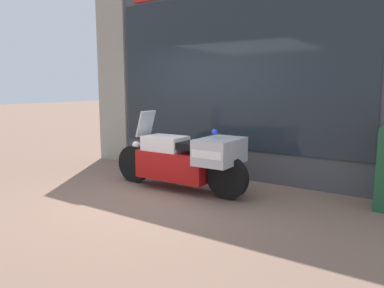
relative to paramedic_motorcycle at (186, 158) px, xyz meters
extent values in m
plane|color=#7A5B4C|center=(-0.28, -0.61, -0.53)|extent=(60.00, 60.00, 0.00)
cube|color=#424247|center=(-0.28, 1.39, 1.33)|extent=(5.96, 0.40, 3.74)
cube|color=gray|center=(-2.85, 1.42, 1.33)|extent=(0.82, 0.55, 3.74)
cube|color=#1E262D|center=(0.10, 1.18, 1.38)|extent=(4.91, 0.02, 2.74)
cube|color=slate|center=(0.06, 1.40, -0.26)|extent=(4.69, 0.30, 0.55)
cube|color=silver|center=(0.06, 1.54, 0.71)|extent=(4.69, 0.02, 1.42)
cube|color=beige|center=(0.06, 1.40, 1.41)|extent=(4.69, 0.30, 0.02)
cube|color=#B7B2A8|center=(-1.71, 1.40, 1.45)|extent=(0.18, 0.04, 0.06)
cube|color=black|center=(-0.82, 1.40, 1.45)|extent=(0.18, 0.04, 0.06)
cube|color=#C68E19|center=(0.06, 1.40, 1.45)|extent=(0.18, 0.04, 0.06)
cube|color=navy|center=(0.94, 1.40, 1.45)|extent=(0.18, 0.04, 0.06)
cube|color=#195623|center=(1.82, 1.40, 1.45)|extent=(0.18, 0.04, 0.06)
cube|color=#2866B7|center=(-1.04, 1.34, 0.15)|extent=(0.19, 0.02, 0.27)
cube|color=yellow|center=(1.15, 1.34, 0.15)|extent=(0.19, 0.01, 0.27)
cylinder|color=black|center=(-1.10, -0.02, -0.21)|extent=(0.65, 0.15, 0.64)
cylinder|color=black|center=(0.74, 0.01, -0.21)|extent=(0.65, 0.15, 0.64)
cube|color=#B71414|center=(-0.22, 0.00, -0.13)|extent=(1.26, 0.54, 0.45)
cube|color=white|center=(-0.42, -0.01, 0.20)|extent=(0.69, 0.48, 0.27)
cube|color=black|center=(0.06, 0.00, 0.22)|extent=(0.73, 0.40, 0.10)
cube|color=#B7B7BC|center=(0.60, 0.01, 0.18)|extent=(0.56, 0.80, 0.38)
cube|color=white|center=(0.60, 0.01, 0.18)|extent=(0.50, 0.81, 0.11)
cube|color=#B2BCC6|center=(-0.83, -0.01, 0.51)|extent=(0.17, 0.36, 0.44)
sphere|color=white|center=(-1.05, -0.02, 0.12)|extent=(0.14, 0.14, 0.14)
sphere|color=blue|center=(0.51, 0.01, 0.46)|extent=(0.09, 0.09, 0.09)
camera|label=1|loc=(3.36, -4.76, 1.14)|focal=35.00mm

